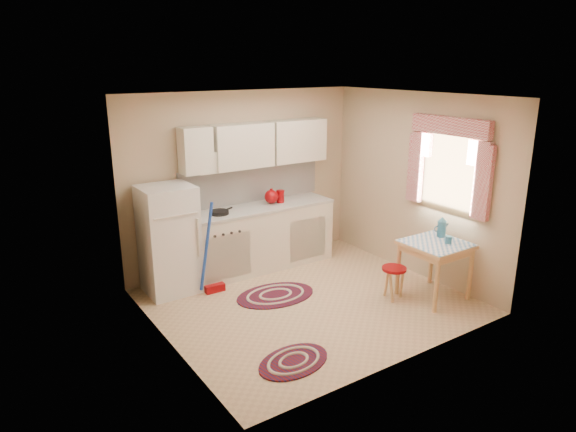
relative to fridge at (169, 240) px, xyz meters
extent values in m
plane|color=tan|center=(1.29, -1.25, -0.70)|extent=(3.60, 3.60, 0.00)
cube|color=silver|center=(1.29, -1.25, 1.80)|extent=(3.60, 3.20, 0.04)
cube|color=tan|center=(1.29, 0.35, 0.55)|extent=(3.60, 0.04, 2.50)
cube|color=tan|center=(1.29, -2.85, 0.55)|extent=(3.60, 0.04, 2.50)
cube|color=tan|center=(-0.51, -1.25, 0.55)|extent=(0.04, 3.20, 2.50)
cube|color=tan|center=(3.09, -1.25, 0.55)|extent=(0.04, 3.20, 2.50)
cube|color=white|center=(1.41, 0.34, 0.50)|extent=(2.25, 0.03, 0.55)
cube|color=beige|center=(1.41, 0.19, 1.07)|extent=(2.25, 0.33, 0.60)
cube|color=white|center=(3.07, -1.80, 0.85)|extent=(0.04, 0.85, 0.95)
cube|color=white|center=(0.00, 0.00, 0.00)|extent=(0.65, 0.60, 1.40)
cube|color=beige|center=(1.33, 0.05, -0.26)|extent=(2.25, 0.60, 0.88)
cube|color=#B4B3AB|center=(1.33, 0.05, 0.20)|extent=(2.27, 0.62, 0.04)
cylinder|color=black|center=(0.72, 0.00, 0.24)|extent=(0.33, 0.33, 0.05)
cylinder|color=#870409|center=(1.72, 0.05, 0.30)|extent=(0.11, 0.11, 0.16)
cube|color=tan|center=(2.68, -2.01, -0.34)|extent=(0.72, 0.72, 0.72)
cylinder|color=#870409|center=(2.22, -1.77, -0.49)|extent=(0.32, 0.32, 0.42)
cylinder|color=#2D6A8A|center=(2.78, -2.11, 0.07)|extent=(0.09, 0.09, 0.10)
camera|label=1|loc=(-2.16, -5.95, 2.16)|focal=32.00mm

